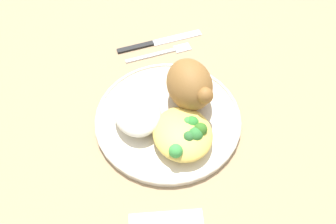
% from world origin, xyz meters
% --- Properties ---
extents(ground_plane, '(2.00, 2.00, 0.00)m').
position_xyz_m(ground_plane, '(0.00, 0.00, 0.00)').
color(ground_plane, '#9E805B').
extents(plate, '(0.26, 0.26, 0.01)m').
position_xyz_m(plate, '(0.00, 0.00, 0.01)').
color(plate, beige).
rests_on(plate, ground_plane).
extents(roasted_chicken, '(0.11, 0.08, 0.08)m').
position_xyz_m(roasted_chicken, '(-0.03, 0.05, 0.05)').
color(roasted_chicken, brown).
rests_on(roasted_chicken, plate).
extents(rice_pile, '(0.10, 0.08, 0.04)m').
position_xyz_m(rice_pile, '(-0.01, -0.05, 0.03)').
color(rice_pile, white).
rests_on(rice_pile, plate).
extents(mac_cheese_with_broccoli, '(0.11, 0.10, 0.04)m').
position_xyz_m(mac_cheese_with_broccoli, '(0.05, 0.01, 0.03)').
color(mac_cheese_with_broccoli, '#E2C154').
rests_on(mac_cheese_with_broccoli, plate).
extents(fork, '(0.02, 0.14, 0.01)m').
position_xyz_m(fork, '(-0.17, 0.03, 0.00)').
color(fork, silver).
rests_on(fork, ground_plane).
extents(knife, '(0.03, 0.19, 0.01)m').
position_xyz_m(knife, '(-0.20, 0.02, 0.00)').
color(knife, black).
rests_on(knife, ground_plane).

